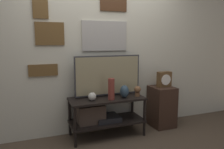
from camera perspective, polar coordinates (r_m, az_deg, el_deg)
The scene contains 10 objects.
ground_plane at distance 3.22m, azimuth 0.42°, elevation -17.45°, with size 12.00×12.00×0.00m, color #4C3D2D.
wall_back at distance 3.41m, azimuth -3.08°, elevation 7.61°, with size 6.40×0.08×2.70m.
media_console at distance 3.29m, azimuth -2.92°, elevation -9.94°, with size 1.11×0.47×0.59m.
television at distance 3.30m, azimuth -1.05°, elevation -0.23°, with size 1.03×0.05×0.62m.
vase_round_glass at distance 3.12m, azimuth -5.20°, elevation -5.74°, with size 0.12×0.12×0.12m.
vase_tall_ceramic at distance 3.13m, azimuth -0.19°, elevation -3.83°, with size 0.09×0.09×0.31m.
vase_urn_stoneware at distance 3.25m, azimuth 3.25°, elevation -4.44°, with size 0.13×0.15×0.19m.
decorative_bust at distance 3.35m, azimuth 6.68°, elevation -4.16°, with size 0.10×0.10×0.16m.
side_table at distance 3.79m, azimuth 12.84°, elevation -8.12°, with size 0.36×0.40×0.67m.
mantel_clock at distance 3.70m, azimuth 13.47°, elevation -1.21°, with size 0.23×0.11×0.25m.
Camera 1 is at (-1.05, -2.69, 1.44)m, focal length 35.00 mm.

